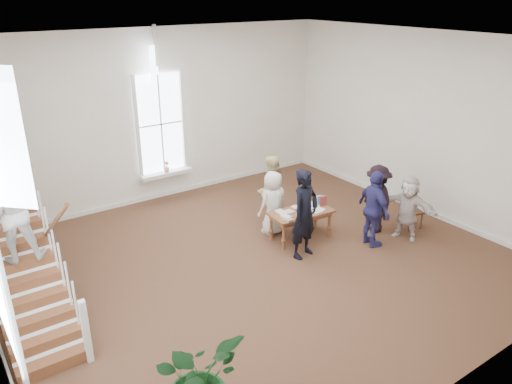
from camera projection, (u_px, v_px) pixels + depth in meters
ground at (258, 262)px, 10.54m from camera, size 10.00×10.00×0.00m
room_shell at (166, 183)px, 13.71m from camera, size 10.49×10.00×10.00m
staircase at (16, 235)px, 8.18m from camera, size 1.10×4.10×2.92m
library_table at (301, 214)px, 11.32m from camera, size 1.51×0.85×0.74m
police_officer at (305, 214)px, 10.46m from camera, size 0.81×0.62×1.97m
elderly_woman at (273, 203)px, 11.54m from camera, size 0.78×0.55×1.53m
person_yellow at (270, 190)px, 12.04m from camera, size 0.96×0.83×1.71m
woman_cluster_a at (374, 209)px, 10.92m from camera, size 0.63×1.10×1.76m
woman_cluster_b at (377, 199)px, 11.60m from camera, size 0.97×1.21×1.64m
woman_cluster_c at (408, 208)px, 11.30m from camera, size 0.90×1.47×1.51m
floor_plant at (198, 381)px, 6.50m from camera, size 1.41×1.33×1.26m
side_chair at (411, 207)px, 11.95m from camera, size 0.49×0.49×0.91m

